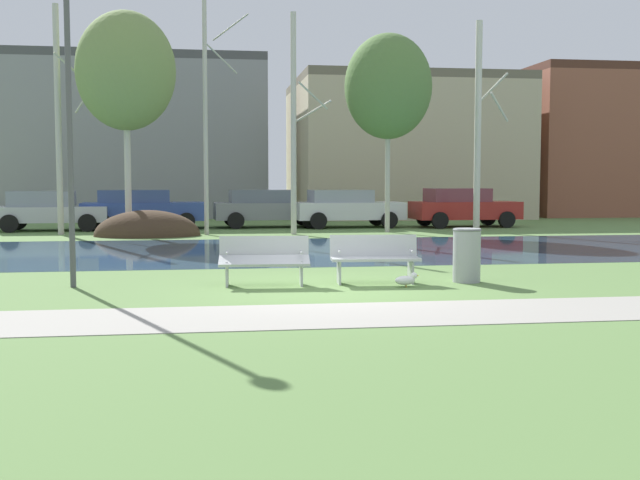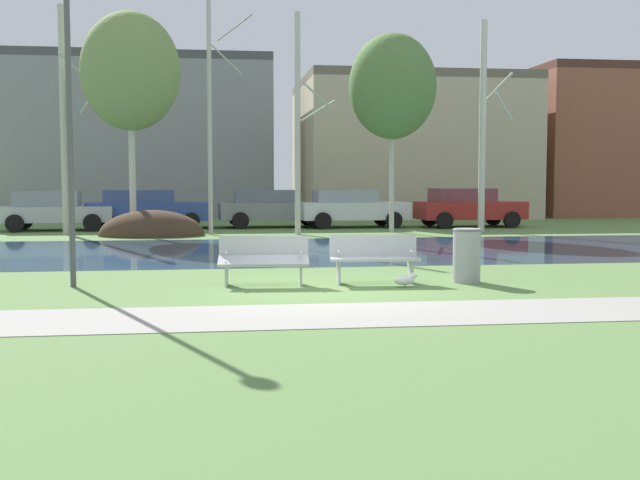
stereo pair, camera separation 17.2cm
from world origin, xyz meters
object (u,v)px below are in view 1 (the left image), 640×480
parked_van_nearest_silver (49,210)px  parked_sedan_second_blue (142,208)px  bench_right (375,257)px  seagull (406,280)px  parked_suv_fifth_red (463,207)px  parked_hatch_third_grey (268,207)px  bench_left (264,259)px  trash_bin (467,254)px  parked_wagon_fourth_white (347,207)px  streetlamp (68,75)px

parked_van_nearest_silver → parked_sedan_second_blue: 3.36m
bench_right → seagull: 0.81m
bench_right → seagull: (0.44, -0.60, -0.34)m
bench_right → parked_suv_fifth_red: (7.02, 15.90, 0.33)m
bench_right → parked_sedan_second_blue: size_ratio=0.35×
seagull → parked_hatch_third_grey: 17.45m
bench_left → trash_bin: size_ratio=1.66×
bench_left → parked_wagon_fourth_white: (4.43, 16.27, 0.31)m
bench_left → seagull: (2.44, -0.60, -0.34)m
bench_left → streetlamp: 4.62m
parked_van_nearest_silver → parked_wagon_fourth_white: size_ratio=0.96×
parked_sedan_second_blue → parked_hatch_third_grey: bearing=3.1°
parked_van_nearest_silver → seagull: bearing=-61.1°
streetlamp → seagull: bearing=-8.3°
trash_bin → parked_sedan_second_blue: bearing=113.1°
bench_right → parked_wagon_fourth_white: bearing=81.5°
bench_right → streetlamp: (-5.33, 0.25, 3.19)m
parked_van_nearest_silver → parked_wagon_fourth_white: (11.12, 0.36, 0.02)m
bench_left → parked_hatch_third_grey: size_ratio=0.37×
bench_right → parked_suv_fifth_red: size_ratio=0.39×
streetlamp → parked_van_nearest_silver: size_ratio=1.35×
bench_right → bench_left: bearing=180.0°
parked_sedan_second_blue → streetlamp: bearing=-89.8°
parked_sedan_second_blue → bench_left: bearing=-78.4°
trash_bin → parked_van_nearest_silver: (-10.40, 15.99, 0.25)m
parked_suv_fifth_red → seagull: bearing=-111.7°
parked_wagon_fourth_white → parked_van_nearest_silver: bearing=-178.1°
seagull → parked_wagon_fourth_white: 17.00m
bench_right → streetlamp: size_ratio=0.30×
bench_right → parked_hatch_third_grey: parked_hatch_third_grey is taller
seagull → parked_suv_fifth_red: bearing=68.3°
parked_hatch_third_grey → parked_suv_fifth_red: (7.62, -0.91, 0.02)m
parked_wagon_fourth_white → parked_suv_fifth_red: size_ratio=1.02×
bench_right → parked_wagon_fourth_white: 16.46m
parked_van_nearest_silver → parked_wagon_fourth_white: bearing=1.9°
bench_right → parked_suv_fifth_red: parked_suv_fifth_red is taller
parked_wagon_fourth_white → trash_bin: bearing=-92.5°
bench_right → trash_bin: size_ratio=1.66×
parked_sedan_second_blue → parked_suv_fifth_red: 12.43m
parked_sedan_second_blue → parked_hatch_third_grey: (4.80, 0.26, -0.01)m
bench_right → parked_hatch_third_grey: bearing=92.1°
parked_sedan_second_blue → trash_bin: bearing=-66.9°
seagull → parked_van_nearest_silver: bearing=118.9°
parked_hatch_third_grey → bench_left: bearing=-94.8°
streetlamp → bench_right: bearing=-2.7°
parked_sedan_second_blue → parked_suv_fifth_red: (12.41, -0.65, 0.02)m
parked_van_nearest_silver → trash_bin: bearing=-57.0°
trash_bin → seagull: 1.43m
parked_van_nearest_silver → parked_hatch_third_grey: (8.09, 0.90, 0.02)m
bench_right → trash_bin: (1.71, -0.08, 0.04)m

